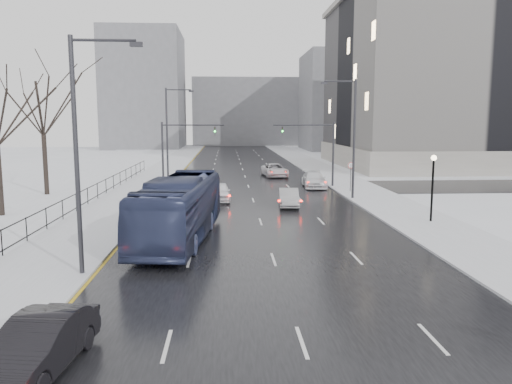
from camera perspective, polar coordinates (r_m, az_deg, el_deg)
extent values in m
cube|color=black|center=(61.38, -1.33, 1.97)|extent=(16.00, 150.00, 0.04)
cube|color=black|center=(49.48, -0.82, 0.49)|extent=(130.00, 10.00, 0.04)
cube|color=silver|center=(61.90, -11.10, 1.93)|extent=(5.00, 150.00, 0.16)
cube|color=silver|center=(62.64, 8.32, 2.07)|extent=(5.00, 150.00, 0.16)
cube|color=white|center=(63.87, -19.58, 1.78)|extent=(14.00, 150.00, 0.12)
cube|color=black|center=(33.22, -22.33, -1.46)|extent=(0.04, 70.00, 0.05)
cube|color=black|center=(33.40, -22.24, -3.15)|extent=(0.04, 70.00, 0.05)
cylinder|color=black|center=(33.32, -22.27, -2.48)|extent=(0.06, 0.06, 1.30)
cylinder|color=#2D2D33|center=(42.37, 11.15, 5.82)|extent=(0.20, 0.20, 10.00)
cylinder|color=#2D2D33|center=(42.16, 9.58, 12.38)|extent=(2.60, 0.12, 0.12)
cube|color=#2D2D33|center=(41.88, 7.80, 12.24)|extent=(0.50, 0.25, 0.18)
cylinder|color=#2D2D33|center=(21.95, -19.84, 3.49)|extent=(0.20, 0.20, 10.00)
cylinder|color=#2D2D33|center=(21.80, -17.05, 16.25)|extent=(2.60, 0.12, 0.12)
cube|color=#2D2D33|center=(21.52, -13.53, 16.09)|extent=(0.50, 0.25, 0.18)
cylinder|color=#2D2D33|center=(53.38, -10.13, 6.29)|extent=(0.20, 0.20, 10.00)
cylinder|color=#2D2D33|center=(53.32, -8.85, 11.48)|extent=(2.60, 0.12, 0.12)
cube|color=#2D2D33|center=(53.20, -7.42, 11.35)|extent=(0.50, 0.25, 0.18)
cylinder|color=black|center=(33.98, 19.49, 0.16)|extent=(0.14, 0.14, 4.00)
sphere|color=#FFE5B2|center=(33.77, 19.66, 3.69)|extent=(0.36, 0.36, 0.36)
cylinder|color=#2D2D33|center=(50.24, 8.81, 4.21)|extent=(0.20, 0.20, 6.50)
cylinder|color=#2D2D33|center=(49.58, 5.46, 7.63)|extent=(6.00, 0.12, 0.12)
imported|color=#2D2D33|center=(49.31, 3.02, 6.96)|extent=(0.15, 0.18, 0.90)
sphere|color=#19FF33|center=(49.16, 3.04, 6.95)|extent=(0.16, 0.16, 0.16)
cylinder|color=#2D2D33|center=(49.50, -10.62, 4.11)|extent=(0.20, 0.20, 6.50)
cylinder|color=#2D2D33|center=(49.10, -7.20, 7.60)|extent=(6.00, 0.12, 0.12)
imported|color=#2D2D33|center=(49.02, -4.72, 6.93)|extent=(0.15, 0.18, 0.90)
sphere|color=#19FF33|center=(48.87, -4.73, 6.93)|extent=(0.16, 0.16, 0.16)
cylinder|color=#2D2D33|center=(46.70, 10.75, 1.61)|extent=(0.06, 0.06, 2.50)
cylinder|color=white|center=(46.59, 10.79, 3.01)|extent=(0.60, 0.03, 0.60)
torus|color=#B20C0C|center=(46.59, 10.79, 3.01)|extent=(0.58, 0.06, 0.58)
cube|color=gray|center=(82.11, 24.03, 11.21)|extent=(40.00, 30.00, 24.00)
cube|color=gray|center=(82.08, 23.61, 3.88)|extent=(40.60, 30.60, 3.00)
cube|color=slate|center=(119.94, 11.36, 10.07)|extent=(24.00, 20.00, 22.00)
cube|color=slate|center=(127.75, -12.56, 11.25)|extent=(18.00, 22.00, 28.00)
cube|color=slate|center=(141.15, -0.90, 9.09)|extent=(30.00, 18.00, 18.00)
imported|color=black|center=(14.74, -23.56, -15.78)|extent=(2.14, 4.67, 1.48)
imported|color=navy|center=(27.93, -8.69, -1.86)|extent=(4.30, 12.81, 3.50)
imported|color=white|center=(41.17, -4.21, 0.01)|extent=(1.83, 4.45, 1.51)
imported|color=#A09FA3|center=(38.52, 3.76, -0.64)|extent=(1.78, 4.32, 1.39)
imported|color=silver|center=(59.25, 2.14, 2.51)|extent=(3.19, 5.79, 1.54)
imported|color=white|center=(49.89, 6.64, 1.41)|extent=(2.42, 5.43, 1.55)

